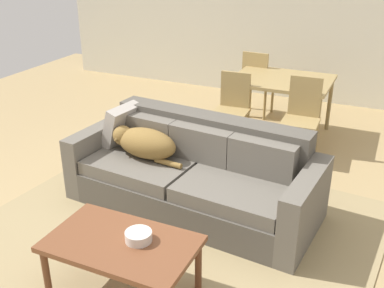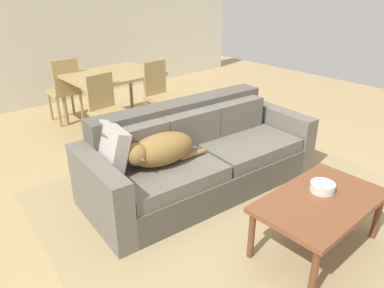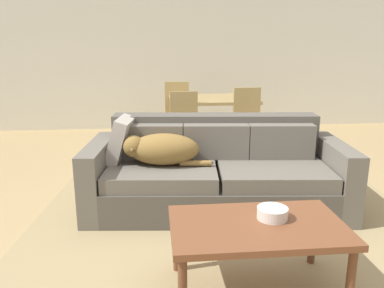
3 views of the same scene
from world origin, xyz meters
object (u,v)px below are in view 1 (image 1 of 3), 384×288
(couch, at_px, (195,175))
(dining_chair_near_right, at_px, (302,115))
(dining_table, at_px, (282,84))
(dining_chair_near_left, at_px, (232,106))
(throw_pillow_by_left_arm, at_px, (122,125))
(bowl_on_coffee_table, at_px, (139,236))
(coffee_table, at_px, (122,247))
(dining_chair_far_left, at_px, (257,81))
(dog_on_left_cushion, at_px, (144,143))

(couch, relative_size, dining_chair_near_right, 2.55)
(dining_table, bearing_deg, dining_chair_near_left, -126.99)
(throw_pillow_by_left_arm, height_order, bowl_on_coffee_table, throw_pillow_by_left_arm)
(coffee_table, bearing_deg, dining_chair_far_left, 93.64)
(throw_pillow_by_left_arm, distance_m, dining_chair_near_left, 1.51)
(dining_chair_near_right, distance_m, dining_chair_far_left, 1.39)
(couch, bearing_deg, dining_chair_near_left, 101.91)
(bowl_on_coffee_table, height_order, dining_chair_near_left, dining_chair_near_left)
(dining_table, bearing_deg, bowl_on_coffee_table, -92.15)
(coffee_table, distance_m, dining_chair_near_left, 2.79)
(bowl_on_coffee_table, bearing_deg, couch, 96.36)
(dining_chair_near_left, bearing_deg, couch, -87.02)
(couch, distance_m, dining_chair_near_right, 1.63)
(throw_pillow_by_left_arm, xyz_separation_m, dining_chair_near_right, (1.53, 1.34, -0.10))
(couch, relative_size, throw_pillow_by_left_arm, 5.77)
(throw_pillow_by_left_arm, height_order, dining_chair_near_right, dining_chair_near_right)
(dining_chair_near_left, xyz_separation_m, dining_chair_far_left, (-0.04, 1.10, 0.02))
(dining_chair_near_right, bearing_deg, bowl_on_coffee_table, -102.87)
(couch, xyz_separation_m, dining_table, (0.26, 2.05, 0.36))
(dining_chair_near_right, bearing_deg, dining_table, 122.32)
(coffee_table, height_order, dining_chair_near_left, dining_chair_near_left)
(couch, bearing_deg, throw_pillow_by_left_arm, 176.34)
(dining_table, height_order, dining_chair_near_left, dining_chair_near_left)
(dining_chair_near_right, relative_size, dining_chair_far_left, 1.00)
(coffee_table, height_order, dining_chair_far_left, dining_chair_far_left)
(couch, bearing_deg, dining_table, 87.81)
(throw_pillow_by_left_arm, relative_size, coffee_table, 0.40)
(dining_table, bearing_deg, dog_on_left_cushion, -110.20)
(bowl_on_coffee_table, relative_size, dining_chair_far_left, 0.20)
(dining_chair_near_left, bearing_deg, dining_chair_far_left, 88.30)
(dog_on_left_cushion, distance_m, bowl_on_coffee_table, 1.37)
(dining_chair_near_left, distance_m, dining_chair_far_left, 1.10)
(throw_pillow_by_left_arm, xyz_separation_m, dining_chair_far_left, (0.66, 2.43, -0.11))
(coffee_table, bearing_deg, dog_on_left_cushion, 113.34)
(throw_pillow_by_left_arm, relative_size, bowl_on_coffee_table, 2.22)
(couch, xyz_separation_m, throw_pillow_by_left_arm, (-0.88, 0.14, 0.31))
(dog_on_left_cushion, distance_m, dining_chair_near_right, 1.93)
(dog_on_left_cushion, xyz_separation_m, dining_chair_near_left, (0.34, 1.52, -0.08))
(couch, distance_m, coffee_table, 1.32)
(couch, height_order, dining_chair_far_left, dining_chair_far_left)
(dog_on_left_cushion, xyz_separation_m, dining_chair_far_left, (0.30, 2.62, -0.07))
(dining_chair_near_right, bearing_deg, dog_on_left_cushion, -129.42)
(bowl_on_coffee_table, bearing_deg, dining_chair_near_right, 79.32)
(throw_pillow_by_left_arm, xyz_separation_m, bowl_on_coffee_table, (1.02, -1.40, -0.14))
(couch, height_order, throw_pillow_by_left_arm, throw_pillow_by_left_arm)
(bowl_on_coffee_table, xyz_separation_m, dining_chair_near_left, (-0.31, 2.73, 0.01))
(throw_pillow_by_left_arm, bearing_deg, dining_chair_near_left, 62.12)
(dining_chair_far_left, bearing_deg, dog_on_left_cushion, 86.04)
(bowl_on_coffee_table, bearing_deg, dining_table, 87.85)
(coffee_table, relative_size, dining_chair_far_left, 1.10)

